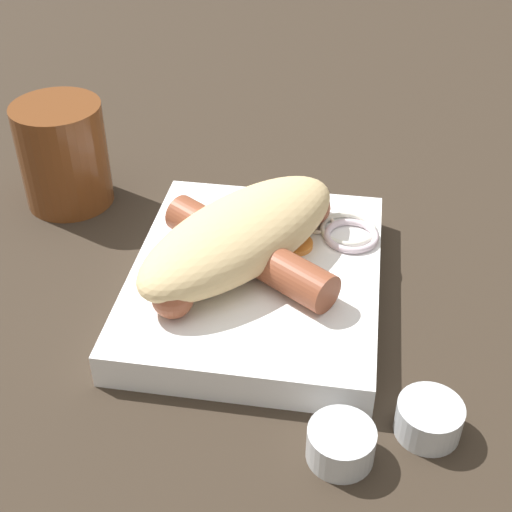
# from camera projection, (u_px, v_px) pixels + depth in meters

# --- Properties ---
(ground_plane) EXTENTS (3.00, 3.00, 0.00)m
(ground_plane) POSITION_uv_depth(u_px,v_px,m) (256.00, 294.00, 0.53)
(ground_plane) COLOR #33281E
(food_tray) EXTENTS (0.21, 0.18, 0.03)m
(food_tray) POSITION_uv_depth(u_px,v_px,m) (256.00, 281.00, 0.53)
(food_tray) COLOR white
(food_tray) RESTS_ON ground_plane
(bread_roll) EXTENTS (0.20, 0.17, 0.04)m
(bread_roll) POSITION_uv_depth(u_px,v_px,m) (241.00, 234.00, 0.51)
(bread_roll) COLOR #DBBC84
(bread_roll) RESTS_ON food_tray
(sausage) EXTENTS (0.15, 0.14, 0.03)m
(sausage) POSITION_uv_depth(u_px,v_px,m) (248.00, 249.00, 0.51)
(sausage) COLOR brown
(sausage) RESTS_ON food_tray
(pickled_veggies) EXTENTS (0.07, 0.08, 0.01)m
(pickled_veggies) POSITION_uv_depth(u_px,v_px,m) (338.00, 232.00, 0.55)
(pickled_veggies) COLOR orange
(pickled_veggies) RESTS_ON food_tray
(condiment_cup_near) EXTENTS (0.04, 0.04, 0.02)m
(condiment_cup_near) POSITION_uv_depth(u_px,v_px,m) (341.00, 445.00, 0.41)
(condiment_cup_near) COLOR silver
(condiment_cup_near) RESTS_ON ground_plane
(condiment_cup_far) EXTENTS (0.04, 0.04, 0.02)m
(condiment_cup_far) POSITION_uv_depth(u_px,v_px,m) (429.00, 420.00, 0.43)
(condiment_cup_far) COLOR silver
(condiment_cup_far) RESTS_ON ground_plane
(drink_glass) EXTENTS (0.08, 0.08, 0.09)m
(drink_glass) POSITION_uv_depth(u_px,v_px,m) (64.00, 155.00, 0.61)
(drink_glass) COLOR brown
(drink_glass) RESTS_ON ground_plane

